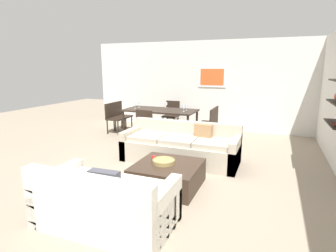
{
  "coord_description": "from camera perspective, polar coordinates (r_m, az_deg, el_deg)",
  "views": [
    {
      "loc": [
        1.88,
        -4.74,
        1.9
      ],
      "look_at": [
        -0.08,
        0.2,
        0.75
      ],
      "focal_mm": 28.93,
      "sensor_mm": 36.0,
      "label": 1
    }
  ],
  "objects": [
    {
      "name": "wine_glass_left_far",
      "position": [
        7.98,
        -6.14,
        4.79
      ],
      "size": [
        0.07,
        0.07,
        0.18
      ],
      "color": "silver",
      "rests_on": "dining_table"
    },
    {
      "name": "dining_chair_right_far",
      "position": [
        7.4,
        9.15,
        1.2
      ],
      "size": [
        0.44,
        0.44,
        0.88
      ],
      "color": "black",
      "rests_on": "ground"
    },
    {
      "name": "decorative_bowl",
      "position": [
        4.41,
        -0.94,
        -7.43
      ],
      "size": [
        0.37,
        0.37,
        0.07
      ],
      "color": "#99844C",
      "rests_on": "coffee_table"
    },
    {
      "name": "coffee_table",
      "position": [
        4.46,
        -0.08,
        -10.31
      ],
      "size": [
        1.02,
        1.0,
        0.38
      ],
      "color": "#38281E",
      "rests_on": "ground"
    },
    {
      "name": "dining_chair_head",
      "position": [
        8.44,
        0.77,
        2.71
      ],
      "size": [
        0.44,
        0.44,
        0.88
      ],
      "color": "black",
      "rests_on": "ground"
    },
    {
      "name": "dining_chair_left_near",
      "position": [
        8.09,
        -11.5,
        2.05
      ],
      "size": [
        0.44,
        0.44,
        0.88
      ],
      "color": "black",
      "rests_on": "ground"
    },
    {
      "name": "dining_chair_foot",
      "position": [
        6.82,
        -4.61,
        0.38
      ],
      "size": [
        0.44,
        0.44,
        0.88
      ],
      "color": "black",
      "rests_on": "ground"
    },
    {
      "name": "dining_table",
      "position": [
        7.59,
        -1.64,
        3.02
      ],
      "size": [
        2.01,
        0.98,
        0.75
      ],
      "color": "black",
      "rests_on": "ground"
    },
    {
      "name": "back_wall_unit",
      "position": [
        8.43,
        10.87,
        8.3
      ],
      "size": [
        8.4,
        0.09,
        2.7
      ],
      "color": "silver",
      "rests_on": "ground"
    },
    {
      "name": "wine_glass_head",
      "position": [
        7.95,
        -0.43,
        4.69
      ],
      "size": [
        0.08,
        0.08,
        0.16
      ],
      "color": "silver",
      "rests_on": "dining_table"
    },
    {
      "name": "sofa_beige",
      "position": [
        5.59,
        2.72,
        -4.5
      ],
      "size": [
        2.36,
        0.9,
        0.78
      ],
      "color": "#B2A893",
      "rests_on": "ground"
    },
    {
      "name": "dining_chair_right_near",
      "position": [
        6.98,
        8.36,
        0.56
      ],
      "size": [
        0.44,
        0.44,
        0.88
      ],
      "color": "black",
      "rests_on": "ground"
    },
    {
      "name": "wine_glass_right_near",
      "position": [
        7.19,
        3.32,
        4.0
      ],
      "size": [
        0.06,
        0.06,
        0.18
      ],
      "color": "silver",
      "rests_on": "dining_table"
    },
    {
      "name": "dining_chair_left_far",
      "position": [
        8.45,
        -9.88,
        2.55
      ],
      "size": [
        0.44,
        0.44,
        0.88
      ],
      "color": "black",
      "rests_on": "ground"
    },
    {
      "name": "ground_plane",
      "position": [
        5.44,
        -0.03,
        -8.23
      ],
      "size": [
        18.0,
        18.0,
        0.0
      ],
      "primitive_type": "plane",
      "color": "gray"
    },
    {
      "name": "apple_on_coffee_table",
      "position": [
        4.59,
        -3.04,
        -6.64
      ],
      "size": [
        0.08,
        0.08,
        0.08
      ],
      "primitive_type": "sphere",
      "color": "red",
      "rests_on": "coffee_table"
    },
    {
      "name": "loveseat_white",
      "position": [
        3.5,
        -13.2,
        -15.5
      ],
      "size": [
        1.66,
        0.9,
        0.78
      ],
      "color": "silver",
      "rests_on": "ground"
    },
    {
      "name": "wine_glass_right_far",
      "position": [
        7.42,
        3.91,
        4.15
      ],
      "size": [
        0.07,
        0.07,
        0.17
      ],
      "color": "silver",
      "rests_on": "dining_table"
    },
    {
      "name": "wine_glass_left_near",
      "position": [
        7.77,
        -6.97,
        4.54
      ],
      "size": [
        0.07,
        0.07,
        0.17
      ],
      "color": "silver",
      "rests_on": "dining_table"
    }
  ]
}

